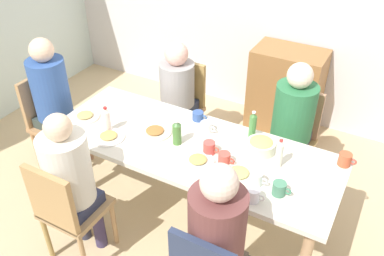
{
  "coord_description": "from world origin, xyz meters",
  "views": [
    {
      "loc": [
        1.15,
        -2.1,
        2.55
      ],
      "look_at": [
        0.0,
        0.0,
        0.88
      ],
      "focal_mm": 38.29,
      "sensor_mm": 36.0,
      "label": 1
    }
  ],
  "objects_px": {
    "person_4": "(52,95)",
    "cup_0": "(209,148)",
    "bottle_3": "(107,120)",
    "plate_3": "(198,161)",
    "side_cabinet": "(285,91)",
    "bottle_0": "(279,154)",
    "plate_4": "(85,116)",
    "person_3": "(177,89)",
    "chair_4": "(51,117)",
    "cup_5": "(198,116)",
    "bowl_0": "(261,145)",
    "person_1": "(293,118)",
    "plate_1": "(155,132)",
    "dining_table": "(192,153)",
    "bottle_2": "(253,126)",
    "chair_3": "(182,103)",
    "person_2": "(217,236)",
    "plate_0": "(109,137)",
    "chair_0": "(66,208)",
    "cup_3": "(254,195)",
    "cup_6": "(225,159)",
    "plate_2": "(239,174)",
    "cup_2": "(257,179)",
    "cup_7": "(345,159)",
    "chair_1": "(292,135)",
    "cup_4": "(279,189)",
    "person_0": "(70,176)",
    "bottle_1": "(177,133)",
    "cup_1": "(206,127)"
  },
  "relations": [
    {
      "from": "person_4",
      "to": "cup_0",
      "type": "height_order",
      "value": "person_4"
    },
    {
      "from": "bottle_3",
      "to": "plate_3",
      "type": "bearing_deg",
      "value": -0.06
    },
    {
      "from": "side_cabinet",
      "to": "bottle_0",
      "type": "bearing_deg",
      "value": -75.1
    },
    {
      "from": "plate_4",
      "to": "person_3",
      "type": "bearing_deg",
      "value": 64.17
    },
    {
      "from": "chair_4",
      "to": "plate_3",
      "type": "bearing_deg",
      "value": -5.58
    },
    {
      "from": "plate_4",
      "to": "cup_5",
      "type": "relative_size",
      "value": 1.84
    },
    {
      "from": "side_cabinet",
      "to": "bowl_0",
      "type": "bearing_deg",
      "value": -80.38
    },
    {
      "from": "person_1",
      "to": "plate_1",
      "type": "distance_m",
      "value": 1.11
    },
    {
      "from": "dining_table",
      "to": "cup_0",
      "type": "relative_size",
      "value": 17.77
    },
    {
      "from": "cup_5",
      "to": "bottle_2",
      "type": "distance_m",
      "value": 0.47
    },
    {
      "from": "chair_3",
      "to": "chair_4",
      "type": "bearing_deg",
      "value": -139.55
    },
    {
      "from": "dining_table",
      "to": "person_2",
      "type": "distance_m",
      "value": 0.89
    },
    {
      "from": "person_2",
      "to": "bottle_0",
      "type": "height_order",
      "value": "person_2"
    },
    {
      "from": "plate_0",
      "to": "bottle_2",
      "type": "height_order",
      "value": "bottle_2"
    },
    {
      "from": "plate_3",
      "to": "plate_4",
      "type": "height_order",
      "value": "same"
    },
    {
      "from": "bowl_0",
      "to": "chair_0",
      "type": "bearing_deg",
      "value": -136.58
    },
    {
      "from": "cup_3",
      "to": "cup_6",
      "type": "relative_size",
      "value": 0.96
    },
    {
      "from": "person_1",
      "to": "plate_2",
      "type": "distance_m",
      "value": 0.85
    },
    {
      "from": "cup_2",
      "to": "cup_7",
      "type": "distance_m",
      "value": 0.66
    },
    {
      "from": "dining_table",
      "to": "person_3",
      "type": "bearing_deg",
      "value": 127.96
    },
    {
      "from": "person_4",
      "to": "cup_3",
      "type": "height_order",
      "value": "person_4"
    },
    {
      "from": "chair_1",
      "to": "person_2",
      "type": "xyz_separation_m",
      "value": [
        0.0,
        -1.48,
        0.25
      ]
    },
    {
      "from": "person_4",
      "to": "cup_7",
      "type": "distance_m",
      "value": 2.42
    },
    {
      "from": "chair_1",
      "to": "cup_5",
      "type": "distance_m",
      "value": 0.85
    },
    {
      "from": "chair_0",
      "to": "plate_1",
      "type": "bearing_deg",
      "value": 73.89
    },
    {
      "from": "plate_0",
      "to": "cup_3",
      "type": "distance_m",
      "value": 1.2
    },
    {
      "from": "person_3",
      "to": "cup_2",
      "type": "bearing_deg",
      "value": -37.93
    },
    {
      "from": "person_4",
      "to": "bottle_0",
      "type": "distance_m",
      "value": 2.01
    },
    {
      "from": "person_2",
      "to": "person_3",
      "type": "relative_size",
      "value": 1.1
    },
    {
      "from": "plate_4",
      "to": "side_cabinet",
      "type": "relative_size",
      "value": 0.26
    },
    {
      "from": "plate_0",
      "to": "cup_4",
      "type": "distance_m",
      "value": 1.32
    },
    {
      "from": "chair_0",
      "to": "side_cabinet",
      "type": "xyz_separation_m",
      "value": [
        0.77,
        2.37,
        -0.06
      ]
    },
    {
      "from": "person_0",
      "to": "person_2",
      "type": "xyz_separation_m",
      "value": [
        1.09,
        -0.0,
        0.02
      ]
    },
    {
      "from": "bowl_0",
      "to": "cup_0",
      "type": "height_order",
      "value": "bowl_0"
    },
    {
      "from": "dining_table",
      "to": "plate_1",
      "type": "relative_size",
      "value": 8.67
    },
    {
      "from": "cup_6",
      "to": "bottle_1",
      "type": "xyz_separation_m",
      "value": [
        -0.41,
        0.05,
        0.05
      ]
    },
    {
      "from": "person_2",
      "to": "cup_5",
      "type": "height_order",
      "value": "person_2"
    },
    {
      "from": "plate_4",
      "to": "plate_3",
      "type": "bearing_deg",
      "value": -3.04
    },
    {
      "from": "person_0",
      "to": "plate_0",
      "type": "relative_size",
      "value": 5.15
    },
    {
      "from": "person_0",
      "to": "person_4",
      "type": "xyz_separation_m",
      "value": [
        -0.83,
        0.7,
        0.03
      ]
    },
    {
      "from": "bottle_1",
      "to": "bottle_2",
      "type": "relative_size",
      "value": 0.88
    },
    {
      "from": "plate_0",
      "to": "cup_3",
      "type": "height_order",
      "value": "cup_3"
    },
    {
      "from": "chair_1",
      "to": "cup_3",
      "type": "distance_m",
      "value": 1.14
    },
    {
      "from": "plate_4",
      "to": "bowl_0",
      "type": "xyz_separation_m",
      "value": [
        1.4,
        0.27,
        0.04
      ]
    },
    {
      "from": "chair_3",
      "to": "cup_7",
      "type": "xyz_separation_m",
      "value": [
        1.57,
        -0.48,
        0.26
      ]
    },
    {
      "from": "cup_3",
      "to": "bottle_0",
      "type": "bearing_deg",
      "value": 86.94
    },
    {
      "from": "chair_3",
      "to": "plate_0",
      "type": "relative_size",
      "value": 3.79
    },
    {
      "from": "person_1",
      "to": "bottle_1",
      "type": "bearing_deg",
      "value": -131.48
    },
    {
      "from": "person_2",
      "to": "plate_1",
      "type": "relative_size",
      "value": 5.05
    },
    {
      "from": "person_0",
      "to": "cup_1",
      "type": "relative_size",
      "value": 9.85
    }
  ]
}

